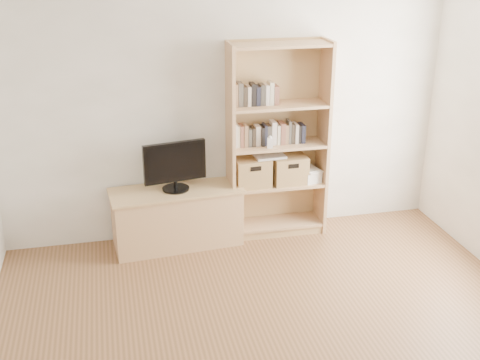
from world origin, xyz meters
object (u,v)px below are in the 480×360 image
object	(u,v)px
bookshelf	(278,142)
basket_right	(289,169)
basket_left	(252,172)
tv_stand	(177,218)
baby_monitor	(270,143)
laptop	(270,156)
television	(175,166)

from	to	relation	value
bookshelf	basket_right	size ratio (longest dim) A/B	5.76
basket_left	basket_right	distance (m)	0.39
tv_stand	bookshelf	size ratio (longest dim) A/B	0.63
bookshelf	baby_monitor	world-z (taller)	bookshelf
laptop	tv_stand	bearing A→B (deg)	179.91
bookshelf	laptop	size ratio (longest dim) A/B	6.60
basket_left	laptop	bearing A→B (deg)	-3.27
bookshelf	basket_left	distance (m)	0.40
bookshelf	laptop	xyz separation A→B (m)	(-0.08, -0.01, -0.14)
bookshelf	tv_stand	bearing A→B (deg)	-176.44
television	laptop	size ratio (longest dim) A/B	2.04
television	baby_monitor	distance (m)	0.96
laptop	basket_left	bearing A→B (deg)	175.64
tv_stand	basket_left	xyz separation A→B (m)	(0.78, 0.05, 0.41)
basket_left	laptop	world-z (taller)	laptop
tv_stand	basket_right	distance (m)	1.24
baby_monitor	basket_left	world-z (taller)	baby_monitor
baby_monitor	laptop	size ratio (longest dim) A/B	0.34
television	basket_left	xyz separation A→B (m)	(0.78, 0.05, -0.14)
bookshelf	television	distance (m)	1.06
tv_stand	television	world-z (taller)	television
television	baby_monitor	xyz separation A→B (m)	(0.94, -0.05, 0.19)
basket_left	basket_right	bearing A→B (deg)	-2.37
tv_stand	basket_left	size ratio (longest dim) A/B	3.56
basket_right	bookshelf	bearing A→B (deg)	174.64
laptop	baby_monitor	bearing A→B (deg)	-107.74
basket_right	laptop	world-z (taller)	laptop
television	baby_monitor	size ratio (longest dim) A/B	5.95
television	basket_left	distance (m)	0.80
basket_right	laptop	xyz separation A→B (m)	(-0.21, -0.00, 0.16)
basket_left	laptop	xyz separation A→B (m)	(0.18, -0.00, 0.16)
bookshelf	baby_monitor	xyz separation A→B (m)	(-0.11, -0.11, 0.03)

